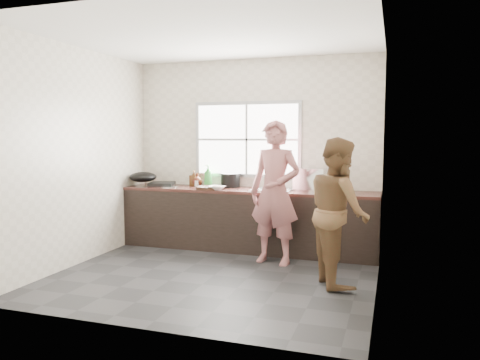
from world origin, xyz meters
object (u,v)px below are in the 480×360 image
(pot_lid_left, at_px, (170,187))
(glass_jar, at_px, (197,183))
(wok, at_px, (143,177))
(person_side, at_px, (338,211))
(bottle_brown_short, at_px, (197,180))
(woman, at_px, (275,197))
(cutting_board, at_px, (209,188))
(bottle_green, at_px, (208,176))
(plate_food, at_px, (213,185))
(bowl_crabs, at_px, (303,188))
(pot_lid_right, at_px, (166,185))
(black_pot, at_px, (230,180))
(bowl_mince, at_px, (217,188))
(burner, at_px, (162,184))
(bowl_held, at_px, (268,190))
(dish_rack, at_px, (310,180))
(bottle_brown_tall, at_px, (194,179))

(pot_lid_left, bearing_deg, glass_jar, 39.22)
(wok, bearing_deg, person_side, -19.34)
(bottle_brown_short, distance_m, glass_jar, 0.07)
(woman, distance_m, cutting_board, 1.13)
(bottle_green, bearing_deg, plate_food, 67.31)
(bowl_crabs, relative_size, glass_jar, 2.41)
(glass_jar, bearing_deg, pot_lid_right, -174.99)
(woman, distance_m, black_pot, 1.13)
(bowl_mince, relative_size, pot_lid_right, 0.86)
(burner, bearing_deg, woman, -16.98)
(wok, distance_m, pot_lid_left, 0.48)
(person_side, bearing_deg, pot_lid_right, 41.20)
(bottle_green, bearing_deg, woman, -30.19)
(bowl_held, relative_size, plate_food, 0.83)
(dish_rack, relative_size, pot_lid_right, 1.58)
(bowl_held, distance_m, glass_jar, 1.21)
(bottle_brown_short, height_order, wok, wok)
(black_pot, distance_m, bottle_brown_tall, 0.57)
(burner, relative_size, dish_rack, 0.86)
(cutting_board, height_order, black_pot, black_pot)
(black_pot, distance_m, glass_jar, 0.51)
(cutting_board, distance_m, bottle_brown_tall, 0.49)
(bottle_brown_short, height_order, glass_jar, bottle_brown_short)
(glass_jar, distance_m, burner, 0.54)
(dish_rack, xyz_separation_m, pot_lid_left, (-2.00, -0.21, -0.15))
(woman, distance_m, bowl_crabs, 0.67)
(black_pot, bearing_deg, wok, -167.37)
(dish_rack, bearing_deg, pot_lid_right, -175.14)
(bowl_crabs, distance_m, bottle_brown_tall, 1.66)
(bowl_crabs, relative_size, bottle_brown_short, 1.17)
(woman, xyz_separation_m, bottle_green, (-1.18, 0.69, 0.18))
(black_pot, bearing_deg, cutting_board, -121.31)
(bowl_mince, height_order, bowl_crabs, bowl_crabs)
(bowl_held, relative_size, burner, 0.50)
(wok, bearing_deg, bowl_mince, -5.02)
(glass_jar, bearing_deg, bowl_crabs, -1.44)
(person_side, relative_size, bowl_held, 9.01)
(black_pot, bearing_deg, pot_lid_right, -173.46)
(cutting_board, distance_m, burner, 0.85)
(cutting_board, relative_size, pot_lid_left, 1.52)
(black_pot, xyz_separation_m, dish_rack, (1.19, -0.12, 0.05))
(plate_food, bearing_deg, bowl_crabs, -6.58)
(pot_lid_left, distance_m, pot_lid_right, 0.27)
(person_side, xyz_separation_m, bottle_brown_short, (-2.22, 1.31, 0.15))
(bottle_brown_short, relative_size, wok, 0.45)
(dish_rack, bearing_deg, burner, -173.93)
(bowl_crabs, relative_size, plate_food, 1.00)
(bottle_brown_short, bearing_deg, dish_rack, -3.33)
(person_side, bearing_deg, cutting_board, 37.76)
(person_side, bearing_deg, bottle_green, 33.32)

